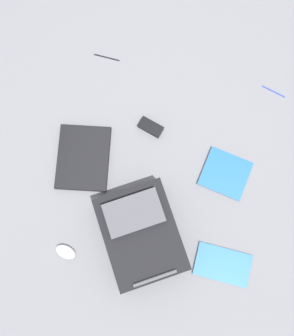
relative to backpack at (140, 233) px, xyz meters
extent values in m
plane|color=slate|center=(-0.37, 0.01, -0.09)|extent=(4.09, 4.09, 0.00)
cube|color=black|center=(0.01, 0.00, -0.01)|extent=(0.55, 0.51, 0.16)
cube|color=#4C4C51|center=(-0.08, -0.05, 0.10)|extent=(0.27, 0.30, 0.05)
cylinder|color=#4C4C51|center=(0.18, 0.11, 0.08)|extent=(0.12, 0.18, 0.02)
cube|color=black|center=(-0.32, -0.37, -0.08)|extent=(0.37, 0.31, 0.02)
cube|color=black|center=(-0.32, -0.37, -0.06)|extent=(0.37, 0.31, 0.01)
cube|color=silver|center=(0.07, 0.42, -0.08)|extent=(0.17, 0.27, 0.01)
cube|color=#1E5999|center=(0.07, 0.42, -0.08)|extent=(0.18, 0.28, 0.00)
cube|color=silver|center=(-0.38, 0.36, -0.08)|extent=(0.25, 0.26, 0.02)
cube|color=#1E5999|center=(-0.38, 0.36, -0.07)|extent=(0.25, 0.27, 0.00)
ellipsoid|color=silver|center=(0.16, -0.34, -0.07)|extent=(0.08, 0.11, 0.04)
cube|color=black|center=(-0.54, -0.06, -0.07)|extent=(0.10, 0.14, 0.04)
cylinder|color=#1933B2|center=(-0.88, 0.55, -0.09)|extent=(0.05, 0.13, 0.01)
cylinder|color=black|center=(-0.89, -0.37, -0.09)|extent=(0.02, 0.14, 0.01)
camera|label=1|loc=(0.00, 0.03, 1.74)|focal=38.63mm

